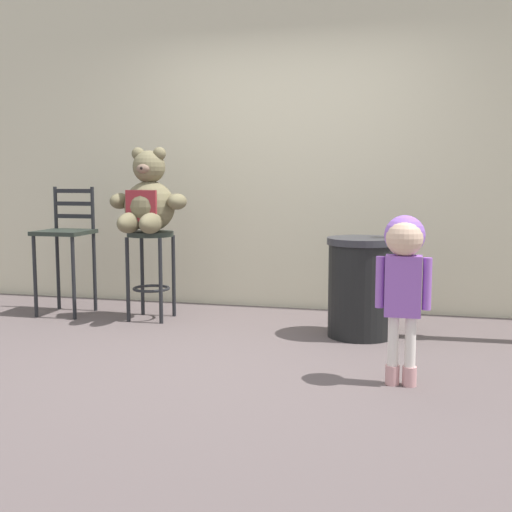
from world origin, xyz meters
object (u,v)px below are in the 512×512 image
Objects in this scene: teddy_bear at (148,201)px; bar_chair_empty at (66,239)px; bar_stool_with_teddy at (151,257)px; child_walking at (404,263)px; trash_bin at (361,287)px.

bar_chair_empty is at bearing 174.90° from teddy_bear.
bar_stool_with_teddy is 0.76× the size of child_walking.
teddy_bear is 0.88m from bar_chair_empty.
trash_bin is at bearing -6.10° from bar_stool_with_teddy.
trash_bin is at bearing 37.39° from child_walking.
teddy_bear is at bearing -90.00° from bar_stool_with_teddy.
bar_chair_empty reaches higher than child_walking.
child_walking is at bearing -31.12° from teddy_bear.
trash_bin is 0.67× the size of bar_chair_empty.
teddy_bear is at bearing -5.10° from bar_chair_empty.
trash_bin is (-0.33, 1.11, -0.33)m from child_walking.
bar_chair_empty is (-0.81, 0.07, -0.34)m from teddy_bear.
trash_bin is (1.76, -0.19, -0.15)m from bar_stool_with_teddy.
bar_chair_empty reaches higher than trash_bin.
child_walking is 0.88× the size of bar_chair_empty.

